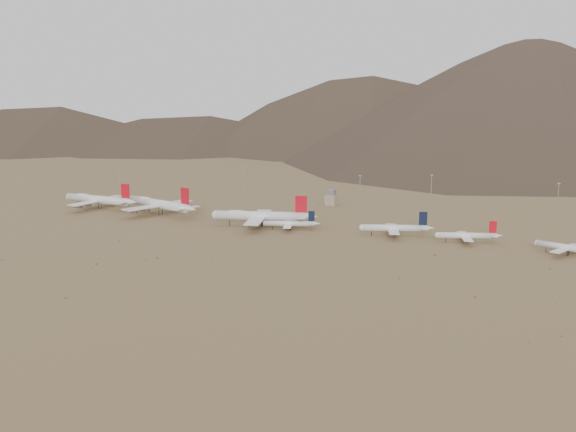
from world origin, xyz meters
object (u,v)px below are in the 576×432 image
at_px(narrowbody_a, 291,224).
at_px(narrowbody_b, 396,228).
at_px(widebody_west, 99,199).
at_px(widebody_centre, 160,204).
at_px(widebody_east, 261,216).
at_px(control_tower, 331,198).

relative_size(narrowbody_a, narrowbody_b, 0.81).
distance_m(widebody_west, widebody_centre, 55.25).
xyz_separation_m(widebody_centre, narrowbody_b, (173.39, -1.84, -2.62)).
distance_m(narrowbody_a, narrowbody_b, 66.97).
xyz_separation_m(widebody_west, narrowbody_a, (162.27, -12.49, -2.99)).
height_order(widebody_centre, narrowbody_a, widebody_centre).
xyz_separation_m(widebody_centre, widebody_east, (85.05, -9.84, -0.37)).
height_order(widebody_west, control_tower, widebody_west).
bearing_deg(narrowbody_b, narrowbody_a, 167.29).
xyz_separation_m(widebody_east, narrowbody_b, (88.34, 8.00, -2.25)).
xyz_separation_m(widebody_east, control_tower, (11.98, 97.54, -1.86)).
xyz_separation_m(widebody_west, narrowbody_b, (228.61, -3.39, -2.03)).
bearing_deg(narrowbody_b, widebody_centre, 158.87).
bearing_deg(widebody_west, widebody_east, -1.38).
bearing_deg(widebody_west, widebody_centre, 1.65).
bearing_deg(control_tower, widebody_centre, -137.89).
distance_m(widebody_centre, narrowbody_a, 107.67).
relative_size(widebody_west, control_tower, 5.67).
xyz_separation_m(widebody_west, control_tower, (152.25, 86.15, -1.65)).
height_order(widebody_west, widebody_centre, widebody_centre).
distance_m(widebody_east, control_tower, 98.29).
bearing_deg(widebody_centre, narrowbody_a, 11.65).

